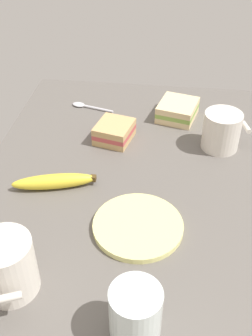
% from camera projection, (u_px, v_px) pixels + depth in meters
% --- Properties ---
extents(tabletop, '(0.90, 0.64, 0.02)m').
position_uv_depth(tabletop, '(126.00, 182.00, 0.90)').
color(tabletop, '#5B5651').
rests_on(tabletop, ground).
extents(plate_of_food, '(0.17, 0.17, 0.01)m').
position_uv_depth(plate_of_food, '(138.00, 226.00, 0.77)').
color(plate_of_food, '#EAE58C').
rests_on(plate_of_food, tabletop).
extents(coffee_mug_black, '(0.12, 0.09, 0.10)m').
position_uv_depth(coffee_mug_black, '(7.00, 266.00, 0.64)').
color(coffee_mug_black, silver).
rests_on(coffee_mug_black, tabletop).
extents(coffee_mug_milky, '(0.09, 0.11, 0.09)m').
position_uv_depth(coffee_mug_milky, '(222.00, 130.00, 0.96)').
color(coffee_mug_milky, silver).
rests_on(coffee_mug_milky, tabletop).
extents(sandwich_main, '(0.11, 0.10, 0.04)m').
position_uv_depth(sandwich_main, '(114.00, 132.00, 1.00)').
color(sandwich_main, tan).
rests_on(sandwich_main, tabletop).
extents(sandwich_side, '(0.12, 0.12, 0.04)m').
position_uv_depth(sandwich_side, '(177.00, 110.00, 1.08)').
color(sandwich_side, beige).
rests_on(sandwich_side, tabletop).
extents(glass_of_milk, '(0.08, 0.08, 0.09)m').
position_uv_depth(glass_of_milk, '(135.00, 315.00, 0.59)').
color(glass_of_milk, silver).
rests_on(glass_of_milk, tabletop).
extents(banana, '(0.07, 0.18, 0.03)m').
position_uv_depth(banana, '(54.00, 181.00, 0.86)').
color(banana, yellow).
rests_on(banana, tabletop).
extents(spoon, '(0.05, 0.12, 0.01)m').
position_uv_depth(spoon, '(86.00, 106.00, 1.13)').
color(spoon, silver).
rests_on(spoon, tabletop).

